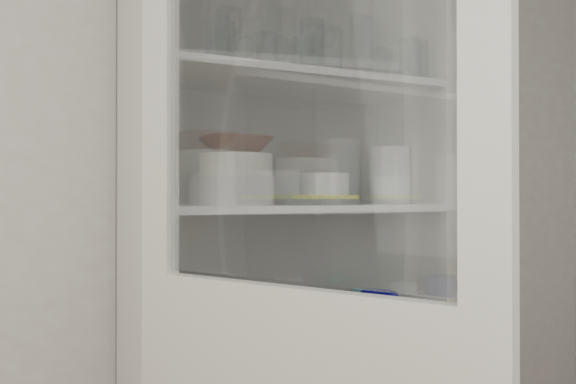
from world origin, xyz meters
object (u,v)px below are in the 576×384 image
goblet_0 (222,54)px  mug_white (340,317)px  goblet_3 (382,68)px  white_ramekin (324,184)px  goblet_2 (281,59)px  measuring_cups (190,340)px  cream_bowl (236,166)px  white_canister (200,314)px  pantry_cabinet (280,302)px  mug_teal (365,303)px  mug_blue (379,308)px  yellow_trivet (324,197)px  goblet_1 (246,56)px  plate_stack_front (236,191)px  terracotta_bowl (236,146)px  teal_jar (259,312)px  plate_stack_back (219,190)px  glass_platter (324,202)px  grey_bowl_stack (390,176)px

goblet_0 → mug_white: (0.32, -0.19, -0.83)m
goblet_3 → white_ramekin: (-0.27, -0.06, -0.42)m
goblet_2 → measuring_cups: bearing=-154.0°
cream_bowl → white_canister: bearing=122.7°
pantry_cabinet → mug_white: 0.22m
pantry_cabinet → mug_teal: (0.34, 0.01, -0.03)m
white_canister → mug_white: bearing=-20.1°
pantry_cabinet → goblet_0: (-0.20, 0.01, 0.80)m
white_ramekin → mug_blue: 0.45m
goblet_0 → measuring_cups: bearing=-133.9°
goblet_0 → yellow_trivet: goblet_0 is taller
goblet_1 → white_canister: bearing=-163.5°
plate_stack_front → mug_white: size_ratio=2.00×
goblet_1 → mug_white: goblet_1 is taller
pantry_cabinet → goblet_2: (0.02, 0.04, 0.81)m
terracotta_bowl → white_ramekin: (0.35, 0.09, -0.11)m
mug_teal → teal_jar: teal_jar is taller
mug_blue → teal_jar: (-0.40, 0.08, 0.00)m
mug_teal → plate_stack_back: bearing=-162.8°
cream_bowl → terracotta_bowl: 0.06m
glass_platter → white_ramekin: size_ratio=1.99×
plate_stack_back → teal_jar: size_ratio=1.71×
grey_bowl_stack → teal_jar: (-0.50, 0.01, -0.44)m
goblet_2 → white_ramekin: (0.12, -0.09, -0.42)m
plate_stack_back → grey_bowl_stack: bearing=-11.3°
white_canister → goblet_2: bearing=12.8°
white_ramekin → mug_white: 0.43m
white_ramekin → plate_stack_front: bearing=-165.1°
goblet_1 → plate_stack_front: size_ratio=0.73×
yellow_trivet → mug_teal: 0.43m
goblet_3 → mug_blue: size_ratio=1.33×
goblet_0 → measuring_cups: goblet_0 is taller
mug_teal → teal_jar: (-0.43, -0.04, 0.01)m
goblet_2 → terracotta_bowl: 0.43m
plate_stack_back → mug_teal: plate_stack_back is taller
terracotta_bowl → teal_jar: size_ratio=1.76×
plate_stack_back → mug_teal: size_ratio=1.93×
terracotta_bowl → teal_jar: terracotta_bowl is taller
goblet_0 → plate_stack_front: bearing=-94.2°
grey_bowl_stack → white_canister: (-0.69, 0.01, -0.43)m
grey_bowl_stack → mug_white: grey_bowl_stack is taller
goblet_1 → plate_stack_back: 0.44m
white_ramekin → white_canister: size_ratio=1.20×
mug_teal → mug_white: (-0.22, -0.19, 0.00)m
cream_bowl → measuring_cups: cream_bowl is taller
goblet_0 → teal_jar: bearing=-21.0°
goblet_1 → goblet_2: (0.13, 0.02, 0.01)m
mug_blue → measuring_cups: mug_blue is taller
mug_blue → mug_teal: 0.13m
pantry_cabinet → mug_blue: 0.33m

